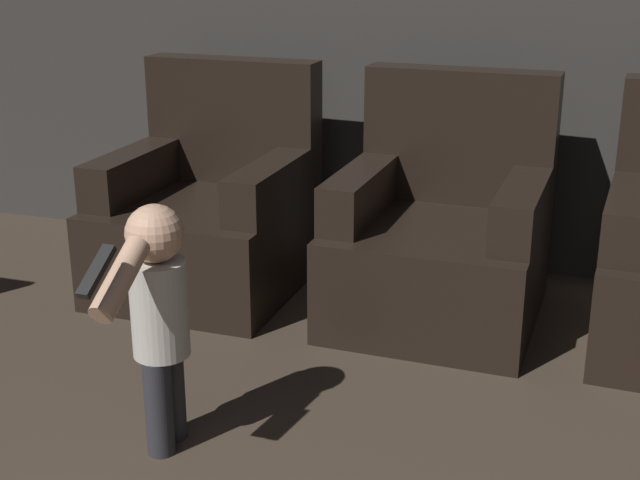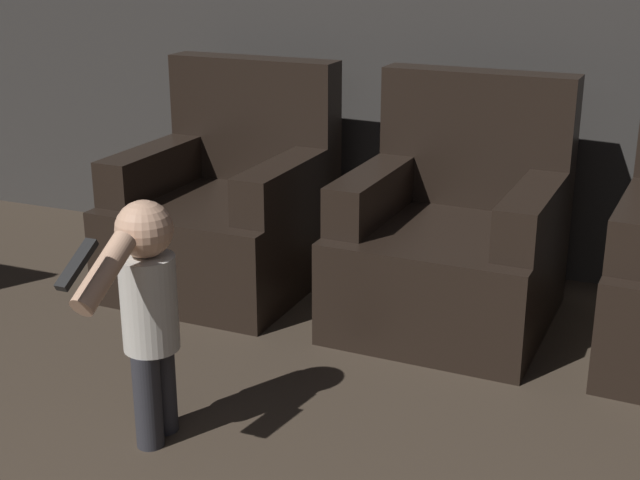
{
  "view_description": "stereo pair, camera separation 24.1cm",
  "coord_description": "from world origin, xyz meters",
  "views": [
    {
      "loc": [
        0.79,
        0.35,
        1.55
      ],
      "look_at": [
        -0.13,
        3.17,
        0.52
      ],
      "focal_mm": 50.0,
      "sensor_mm": 36.0,
      "label": 1
    },
    {
      "loc": [
        1.02,
        0.44,
        1.55
      ],
      "look_at": [
        -0.13,
        3.17,
        0.52
      ],
      "focal_mm": 50.0,
      "sensor_mm": 36.0,
      "label": 2
    }
  ],
  "objects": [
    {
      "name": "armchair_left",
      "position": [
        -0.88,
        3.86,
        0.33
      ],
      "size": [
        0.84,
        0.89,
        1.0
      ],
      "rotation": [
        0.0,
        0.0,
        -0.02
      ],
      "color": "black",
      "rests_on": "ground_plane"
    },
    {
      "name": "person_toddler",
      "position": [
        -0.44,
        2.54,
        0.47
      ],
      "size": [
        0.18,
        0.55,
        0.8
      ],
      "rotation": [
        0.0,
        0.0,
        1.64
      ],
      "color": "#28282D",
      "rests_on": "ground_plane"
    },
    {
      "name": "armchair_middle",
      "position": [
        0.18,
        3.86,
        0.33
      ],
      "size": [
        0.85,
        0.89,
        1.0
      ],
      "rotation": [
        0.0,
        0.0,
        -0.03
      ],
      "color": "black",
      "rests_on": "ground_plane"
    }
  ]
}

